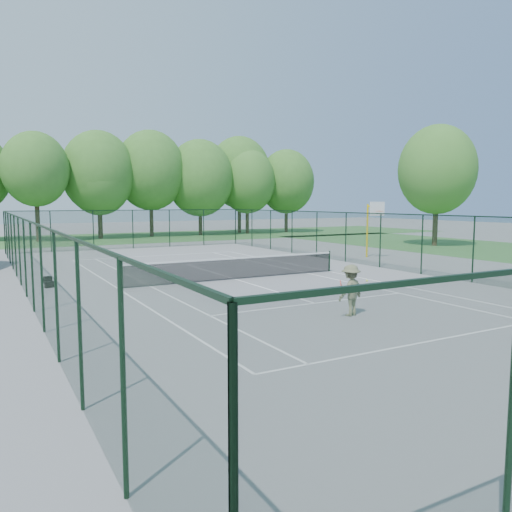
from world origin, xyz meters
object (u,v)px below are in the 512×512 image
at_px(basketball_goal, 373,218).
at_px(tennis_player, 351,290).
at_px(tennis_net, 236,267).
at_px(sports_bag_a, 49,284).

distance_m(basketball_goal, tennis_player, 17.31).
height_order(tennis_net, sports_bag_a, tennis_net).
xyz_separation_m(tennis_net, basketball_goal, (11.87, 3.84, 1.99)).
relative_size(basketball_goal, sports_bag_a, 10.50).
distance_m(basketball_goal, sports_bag_a, 20.11).
distance_m(tennis_net, basketball_goal, 12.63).
bearing_deg(sports_bag_a, basketball_goal, -11.77).
xyz_separation_m(basketball_goal, sports_bag_a, (-19.85, -2.07, -2.43)).
relative_size(tennis_net, tennis_player, 5.82).
height_order(basketball_goal, tennis_player, basketball_goal).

